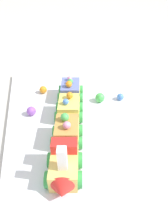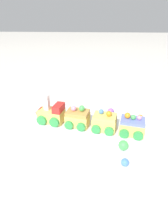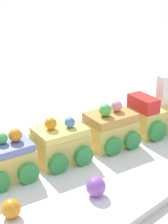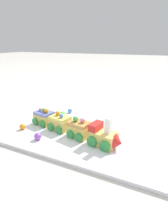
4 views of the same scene
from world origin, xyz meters
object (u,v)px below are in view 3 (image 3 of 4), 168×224
Objects in this scene: cake_train_locomotive at (158,115)px; gumball_purple at (96,187)px; cake_car_caramel at (110,129)px; cake_car_blueberry at (4,160)px; gumball_orange at (11,209)px; cake_car_lemon at (60,144)px.

gumball_purple is (-0.22, -0.07, -0.02)m from cake_train_locomotive.
cake_car_caramel is 3.34× the size of gumball_purple.
cake_car_blueberry is 3.66× the size of gumball_orange.
cake_car_caramel is 0.23m from gumball_orange.
cake_train_locomotive reaches higher than gumball_orange.
cake_car_blueberry is at bearing -180.00° from cake_car_caramel.
cake_train_locomotive is 0.10m from cake_car_caramel.
cake_train_locomotive is at bearing 0.01° from cake_car_lemon.
cake_car_caramel reaches higher than cake_car_lemon.
cake_car_lemon is (-0.19, 0.04, -0.00)m from cake_train_locomotive.
cake_car_caramel is at bearing 0.00° from cake_car_blueberry.
gumball_orange is at bearing -142.63° from cake_car_lemon.
gumball_orange is at bearing 160.09° from gumball_purple.
cake_car_caramel reaches higher than cake_car_blueberry.
cake_car_lemon reaches higher than gumball_purple.
cake_train_locomotive is 1.35× the size of cake_car_caramel.
cake_car_lemon is at bearing -179.99° from cake_train_locomotive.
cake_train_locomotive reaches higher than cake_car_lemon.
cake_car_blueberry reaches higher than gumball_orange.
cake_car_lemon is 0.11m from gumball_purple.
cake_car_blueberry is at bearing 116.59° from gumball_purple.
cake_car_blueberry is 0.13m from gumball_purple.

